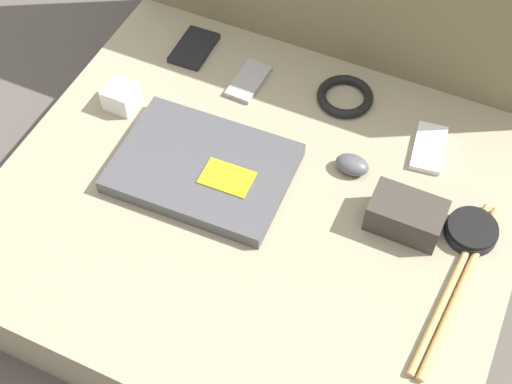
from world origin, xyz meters
The scene contains 12 objects.
ground_plane centered at (0.00, 0.00, 0.00)m, with size 8.00×8.00×0.00m, color #4C4742.
couch_seat centered at (0.00, 0.00, 0.07)m, with size 0.91×0.78×0.14m.
laptop centered at (-0.11, 0.01, 0.16)m, with size 0.32×0.24×0.03m.
computer_mouse centered at (0.13, 0.13, 0.16)m, with size 0.06×0.04×0.03m.
speaker_puck centered at (0.36, 0.08, 0.16)m, with size 0.09×0.09×0.02m.
phone_silver centered at (0.25, 0.24, 0.15)m, with size 0.07×0.12×0.01m.
phone_black centered at (-0.28, 0.29, 0.15)m, with size 0.07×0.11×0.01m.
phone_small centered at (-0.13, 0.25, 0.15)m, with size 0.06×0.11×0.01m.
camera_pouch centered at (0.25, 0.06, 0.17)m, with size 0.13×0.08×0.06m.
charger_brick centered at (-0.33, 0.09, 0.17)m, with size 0.06×0.06×0.05m.
cable_coil centered at (0.06, 0.29, 0.15)m, with size 0.11×0.11×0.02m.
drumstick_pair centered at (0.37, -0.03, 0.15)m, with size 0.06×0.35×0.01m.
Camera 1 is at (0.30, -0.66, 1.18)m, focal length 50.00 mm.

